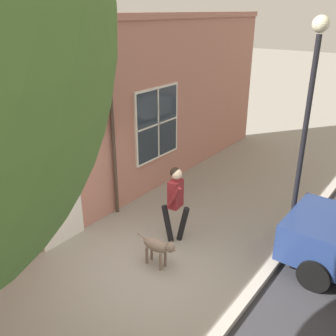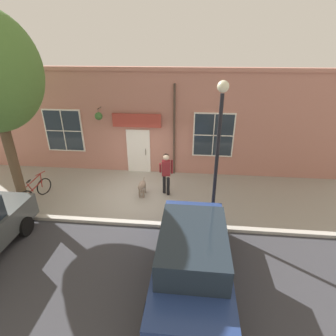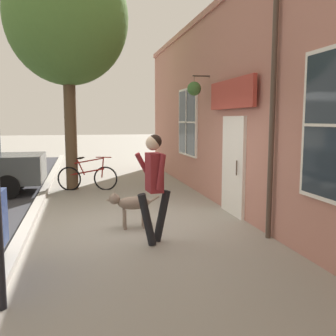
{
  "view_description": "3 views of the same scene",
  "coord_description": "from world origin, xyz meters",
  "px_view_note": "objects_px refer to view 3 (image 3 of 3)",
  "views": [
    {
      "loc": [
        4.03,
        -4.65,
        4.85
      ],
      "look_at": [
        -1.07,
        2.17,
        1.23
      ],
      "focal_mm": 40.0,
      "sensor_mm": 36.0,
      "label": 1
    },
    {
      "loc": [
        9.17,
        2.21,
        5.6
      ],
      "look_at": [
        -0.29,
        1.28,
        1.12
      ],
      "focal_mm": 28.0,
      "sensor_mm": 36.0,
      "label": 2
    },
    {
      "loc": [
        0.99,
        7.07,
        2.02
      ],
      "look_at": [
        -0.98,
        -1.32,
        0.91
      ],
      "focal_mm": 40.0,
      "sensor_mm": 36.0,
      "label": 3
    }
  ],
  "objects_px": {
    "dog_on_leash": "(131,203)",
    "leaning_bicycle": "(88,177)",
    "street_tree_by_curb": "(67,23)",
    "pedestrian_walking": "(154,178)"
  },
  "relations": [
    {
      "from": "dog_on_leash",
      "to": "street_tree_by_curb",
      "type": "bearing_deg",
      "value": -75.48
    },
    {
      "from": "pedestrian_walking",
      "to": "leaning_bicycle",
      "type": "bearing_deg",
      "value": -79.19
    },
    {
      "from": "leaning_bicycle",
      "to": "street_tree_by_curb",
      "type": "bearing_deg",
      "value": -34.22
    },
    {
      "from": "street_tree_by_curb",
      "to": "leaning_bicycle",
      "type": "distance_m",
      "value": 4.35
    },
    {
      "from": "pedestrian_walking",
      "to": "street_tree_by_curb",
      "type": "xyz_separation_m",
      "value": [
        1.41,
        -5.39,
        3.61
      ]
    },
    {
      "from": "dog_on_leash",
      "to": "leaning_bicycle",
      "type": "distance_m",
      "value": 4.19
    },
    {
      "from": "pedestrian_walking",
      "to": "leaning_bicycle",
      "type": "height_order",
      "value": "pedestrian_walking"
    },
    {
      "from": "street_tree_by_curb",
      "to": "leaning_bicycle",
      "type": "bearing_deg",
      "value": 145.78
    },
    {
      "from": "dog_on_leash",
      "to": "street_tree_by_curb",
      "type": "height_order",
      "value": "street_tree_by_curb"
    },
    {
      "from": "leaning_bicycle",
      "to": "dog_on_leash",
      "type": "bearing_deg",
      "value": 99.71
    }
  ]
}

